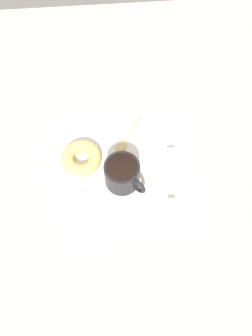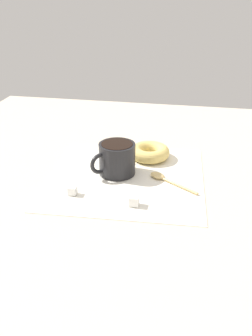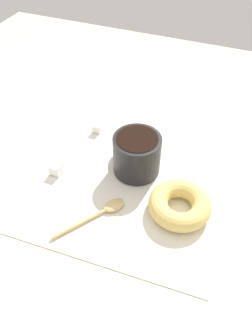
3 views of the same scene
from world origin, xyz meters
The scene contains 7 objects.
ground_plane centered at (0.00, 0.00, -1.00)cm, with size 120.00×120.00×2.00cm, color beige.
napkin centered at (-2.84, 2.05, 0.15)cm, with size 34.79×34.79×0.30cm, color white.
coffee_cup centered at (-5.23, 3.04, 4.10)cm, with size 9.39×9.51×7.32cm.
donut centered at (1.10, 12.78, 1.84)cm, with size 9.99×9.99×3.09cm, color #E5C66B.
spoon centered at (5.71, 1.77, 0.70)cm, with size 11.47×8.56×0.90cm.
sugar_cube centered at (-12.25, -8.01, 1.14)cm, with size 1.68×1.68×1.68cm, color white.
sugar_cube_extra centered at (1.03, -9.77, 1.25)cm, with size 1.90×1.90×1.90cm, color white.
Camera 1 is at (-38.27, 4.96, 72.90)cm, focal length 35.00 mm.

